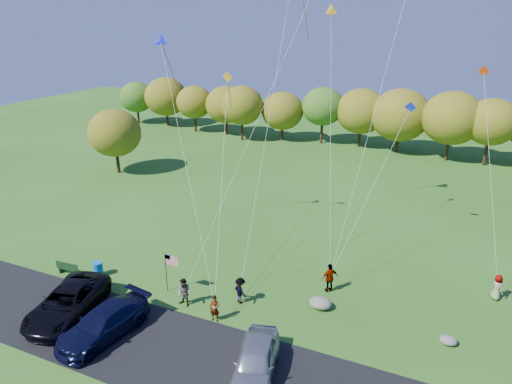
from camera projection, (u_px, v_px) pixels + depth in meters
ground at (217, 311)px, 26.36m from camera, size 140.00×140.00×0.00m
asphalt_lane at (179, 354)px, 22.93m from camera, size 44.00×6.00×0.06m
treeline at (355, 116)px, 55.71m from camera, size 75.08×27.91×8.48m
minivan_dark at (67, 302)px, 25.68m from camera, size 4.02×6.38×1.64m
minivan_navy at (104, 323)px, 23.97m from camera, size 3.02×5.66×1.56m
minivan_silver at (256, 361)px, 21.32m from camera, size 2.94×5.02×1.60m
flyer_a at (215, 308)px, 25.27m from camera, size 0.63×0.47×1.60m
flyer_b at (184, 293)px, 26.58m from camera, size 0.95×0.79×1.77m
flyer_c at (240, 291)px, 26.88m from camera, size 1.23×1.06×1.65m
flyer_d at (330, 278)px, 27.97m from camera, size 1.11×1.11×1.89m
flyer_e at (497, 287)px, 27.23m from camera, size 0.90×0.94×1.62m
park_bench at (68, 268)px, 29.88m from camera, size 1.74×0.47×0.96m
trash_barrel at (98, 269)px, 29.85m from camera, size 0.64×0.64×0.96m
flag_assembly at (169, 264)px, 27.54m from camera, size 0.96×0.62×2.59m
boulder_near at (320, 303)px, 26.55m from camera, size 1.33×1.04×0.66m
boulder_far at (448, 340)px, 23.63m from camera, size 0.89×0.74×0.46m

